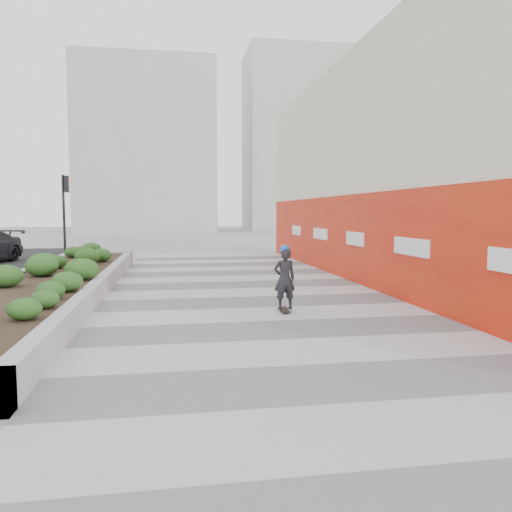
# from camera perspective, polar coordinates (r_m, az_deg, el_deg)

# --- Properties ---
(ground) EXTENTS (160.00, 160.00, 0.00)m
(ground) POSITION_cam_1_polar(r_m,az_deg,el_deg) (8.58, 5.25, -11.15)
(ground) COLOR gray
(ground) RESTS_ON ground
(walkway) EXTENTS (8.00, 36.00, 0.01)m
(walkway) POSITION_cam_1_polar(r_m,az_deg,el_deg) (11.42, 1.38, -7.02)
(walkway) COLOR #A8A8AD
(walkway) RESTS_ON ground
(building) EXTENTS (6.04, 24.08, 8.00)m
(building) POSITION_cam_1_polar(r_m,az_deg,el_deg) (19.30, 18.90, 9.47)
(building) COLOR beige
(building) RESTS_ON ground
(planter) EXTENTS (3.00, 18.00, 0.90)m
(planter) POSITION_cam_1_polar(r_m,az_deg,el_deg) (15.47, -22.10, -2.66)
(planter) COLOR #9E9EA0
(planter) RESTS_ON ground
(traffic_signal_near) EXTENTS (0.33, 0.28, 4.20)m
(traffic_signal_near) POSITION_cam_1_polar(r_m,az_deg,el_deg) (25.98, -20.97, 5.50)
(traffic_signal_near) COLOR black
(traffic_signal_near) RESTS_ON ground
(distant_bldg_north_l) EXTENTS (16.00, 12.00, 20.00)m
(distant_bldg_north_l) POSITION_cam_1_polar(r_m,az_deg,el_deg) (63.49, -12.32, 11.78)
(distant_bldg_north_l) COLOR #ADAAA3
(distant_bldg_north_l) RESTS_ON ground
(distant_bldg_north_r) EXTENTS (14.00, 10.00, 24.00)m
(distant_bldg_north_r) POSITION_cam_1_polar(r_m,az_deg,el_deg) (70.74, 4.68, 12.80)
(distant_bldg_north_r) COLOR #ADAAA3
(distant_bldg_north_r) RESTS_ON ground
(manhole_cover) EXTENTS (0.44, 0.44, 0.01)m
(manhole_cover) POSITION_cam_1_polar(r_m,az_deg,el_deg) (11.52, 3.84, -6.93)
(manhole_cover) COLOR #595654
(manhole_cover) RESTS_ON ground
(skateboarder) EXTENTS (0.57, 0.74, 1.62)m
(skateboarder) POSITION_cam_1_polar(r_m,az_deg,el_deg) (11.90, 3.28, -2.57)
(skateboarder) COLOR beige
(skateboarder) RESTS_ON ground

